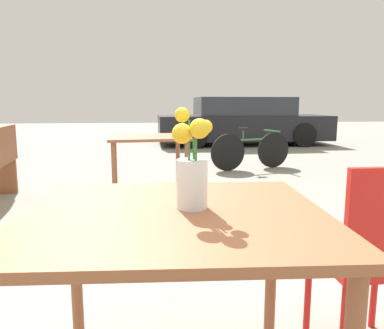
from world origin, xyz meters
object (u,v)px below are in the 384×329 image
(table_front, at_px, (175,238))
(bicycle, at_px, (251,150))
(flower_vase, at_px, (192,173))
(parked_car, at_px, (243,122))
(cafe_chair, at_px, (377,252))
(table_back, at_px, (149,146))

(table_front, height_order, bicycle, table_front)
(flower_vase, height_order, parked_car, parked_car)
(table_front, bearing_deg, parked_car, 75.11)
(table_front, bearing_deg, flower_vase, 23.66)
(cafe_chair, xyz_separation_m, table_back, (-0.96, 2.83, 0.12))
(flower_vase, height_order, bicycle, flower_vase)
(cafe_chair, relative_size, table_back, 0.93)
(cafe_chair, bearing_deg, parked_car, 80.16)
(flower_vase, bearing_deg, cafe_chair, 10.22)
(table_front, distance_m, flower_vase, 0.23)
(bicycle, bearing_deg, cafe_chair, -98.73)
(table_back, height_order, bicycle, table_back)
(parked_car, bearing_deg, flower_vase, -104.56)
(bicycle, relative_size, parked_car, 0.32)
(table_front, relative_size, bicycle, 0.72)
(cafe_chair, relative_size, parked_car, 0.19)
(flower_vase, height_order, table_back, flower_vase)
(table_front, height_order, cafe_chair, cafe_chair)
(table_front, xyz_separation_m, bicycle, (1.56, 4.90, -0.34))
(table_back, xyz_separation_m, bicycle, (1.69, 1.91, -0.31))
(cafe_chair, bearing_deg, bicycle, 81.27)
(table_front, distance_m, table_back, 2.99)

